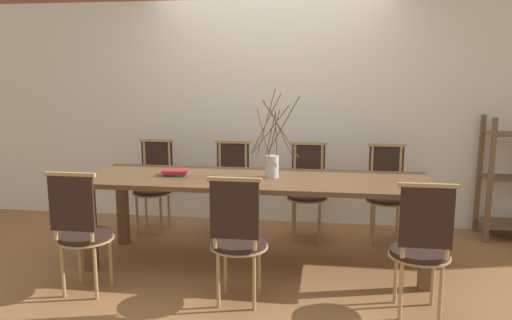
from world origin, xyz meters
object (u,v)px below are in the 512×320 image
(dining_table, at_px, (256,188))
(chair_far_center, at_px, (307,188))
(chair_near_center, at_px, (421,245))
(vase_centerpiece, at_px, (272,162))
(book_stack, at_px, (176,172))

(dining_table, distance_m, chair_far_center, 0.90)
(chair_near_center, xyz_separation_m, chair_far_center, (-0.82, 1.56, 0.00))
(chair_far_center, relative_size, vase_centerpiece, 1.29)
(vase_centerpiece, height_order, book_stack, vase_centerpiece)
(dining_table, height_order, book_stack, book_stack)
(chair_near_center, bearing_deg, vase_centerpiece, 143.48)
(dining_table, bearing_deg, vase_centerpiece, 11.51)
(vase_centerpiece, bearing_deg, dining_table, -168.49)
(dining_table, relative_size, chair_far_center, 3.06)
(chair_far_center, bearing_deg, vase_centerpiece, 70.28)
(dining_table, bearing_deg, chair_near_center, -32.52)
(chair_near_center, xyz_separation_m, vase_centerpiece, (-1.09, 0.81, 0.39))
(dining_table, height_order, vase_centerpiece, vase_centerpiece)
(dining_table, bearing_deg, book_stack, -179.80)
(vase_centerpiece, relative_size, book_stack, 3.08)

